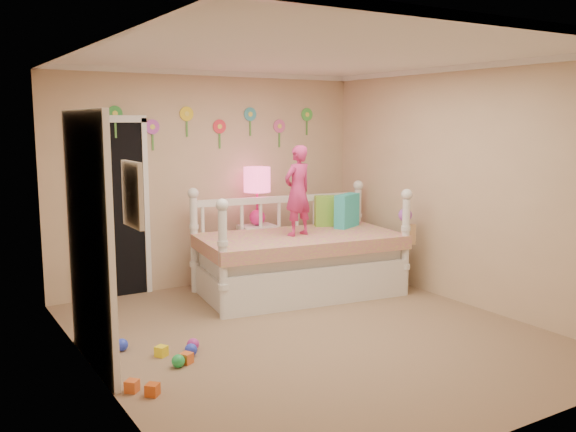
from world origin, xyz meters
TOP-DOWN VIEW (x-y plane):
  - floor at (0.00, 0.00)m, footprint 4.00×4.50m
  - ceiling at (0.00, 0.00)m, footprint 4.00×4.50m
  - back_wall at (0.00, 2.25)m, footprint 4.00×0.01m
  - left_wall at (-2.00, 0.00)m, footprint 0.01×4.50m
  - right_wall at (2.00, 0.00)m, footprint 0.01×4.50m
  - crown_molding at (0.00, 0.00)m, footprint 4.00×4.50m
  - daybed at (0.65, 1.25)m, footprint 2.48×1.56m
  - pillow_turquoise at (1.43, 1.37)m, footprint 0.43×0.31m
  - pillow_lime at (1.31, 1.55)m, footprint 0.43×0.30m
  - child at (0.61, 1.22)m, footprint 0.42×0.32m
  - nightstand at (0.49, 1.97)m, footprint 0.46×0.37m
  - table_lamp at (0.49, 1.97)m, footprint 0.33×0.33m
  - closet_doorway at (-1.25, 2.23)m, footprint 0.90×0.04m
  - flower_decals at (-0.09, 2.24)m, footprint 3.40×0.02m
  - mirror_closet at (-1.96, 0.30)m, footprint 0.07×1.30m
  - wall_picture at (-1.97, -0.90)m, footprint 0.05×0.34m
  - hanging_bag at (1.75, 0.65)m, footprint 0.20×0.16m
  - toy_scatter at (-1.50, -0.05)m, footprint 1.16×1.48m

SIDE VIEW (x-z plane):
  - floor at x=0.00m, z-range -0.01..0.01m
  - toy_scatter at x=-1.50m, z-range 0.00..0.11m
  - nightstand at x=0.49m, z-range 0.00..0.72m
  - daybed at x=0.65m, z-range 0.00..1.27m
  - hanging_bag at x=1.75m, z-range 0.59..0.95m
  - pillow_lime at x=1.31m, z-range 0.70..1.08m
  - pillow_turquoise at x=1.43m, z-range 0.70..1.11m
  - closet_doorway at x=-1.25m, z-range 0.00..2.07m
  - mirror_closet at x=-1.96m, z-range 0.00..2.10m
  - table_lamp at x=0.49m, z-range 0.84..1.56m
  - child at x=0.61m, z-range 0.70..1.74m
  - back_wall at x=0.00m, z-range 0.00..2.60m
  - left_wall at x=-2.00m, z-range 0.00..2.60m
  - right_wall at x=2.00m, z-range 0.00..2.60m
  - wall_picture at x=-1.97m, z-range 1.34..1.76m
  - flower_decals at x=-0.09m, z-range 1.69..2.19m
  - crown_molding at x=0.00m, z-range 2.54..2.60m
  - ceiling at x=0.00m, z-range 2.60..2.60m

